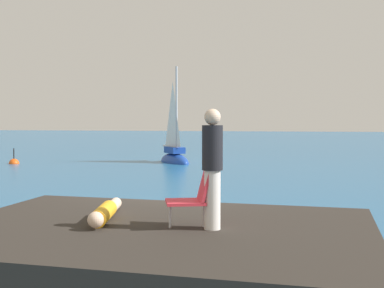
{
  "coord_description": "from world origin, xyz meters",
  "views": [
    {
      "loc": [
        2.05,
        -10.63,
        2.59
      ],
      "look_at": [
        -2.07,
        13.93,
        1.26
      ],
      "focal_mm": 48.53,
      "sensor_mm": 36.0,
      "label": 1
    }
  ],
  "objects_px": {
    "sailboat_near": "(174,157)",
    "marker_buoy": "(14,164)",
    "person_sunbather": "(105,212)",
    "beach_chair": "(194,195)",
    "person_standing": "(212,165)"
  },
  "relations": [
    {
      "from": "sailboat_near",
      "to": "person_standing",
      "type": "bearing_deg",
      "value": -22.08
    },
    {
      "from": "person_sunbather",
      "to": "marker_buoy",
      "type": "height_order",
      "value": "person_sunbather"
    },
    {
      "from": "sailboat_near",
      "to": "marker_buoy",
      "type": "relative_size",
      "value": 5.21
    },
    {
      "from": "beach_chair",
      "to": "sailboat_near",
      "type": "bearing_deg",
      "value": -93.83
    },
    {
      "from": "sailboat_near",
      "to": "marker_buoy",
      "type": "height_order",
      "value": "sailboat_near"
    },
    {
      "from": "sailboat_near",
      "to": "marker_buoy",
      "type": "bearing_deg",
      "value": -110.42
    },
    {
      "from": "person_sunbather",
      "to": "person_standing",
      "type": "height_order",
      "value": "person_standing"
    },
    {
      "from": "person_standing",
      "to": "marker_buoy",
      "type": "height_order",
      "value": "person_standing"
    },
    {
      "from": "sailboat_near",
      "to": "person_sunbather",
      "type": "bearing_deg",
      "value": -26.1
    },
    {
      "from": "person_sunbather",
      "to": "person_standing",
      "type": "relative_size",
      "value": 1.08
    },
    {
      "from": "person_sunbather",
      "to": "beach_chair",
      "type": "xyz_separation_m",
      "value": [
        1.36,
        -0.27,
        0.33
      ]
    },
    {
      "from": "sailboat_near",
      "to": "beach_chair",
      "type": "distance_m",
      "value": 22.04
    },
    {
      "from": "sailboat_near",
      "to": "marker_buoy",
      "type": "xyz_separation_m",
      "value": [
        -8.52,
        -2.2,
        -0.31
      ]
    },
    {
      "from": "sailboat_near",
      "to": "beach_chair",
      "type": "bearing_deg",
      "value": -22.71
    },
    {
      "from": "sailboat_near",
      "to": "marker_buoy",
      "type": "distance_m",
      "value": 8.8
    }
  ]
}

